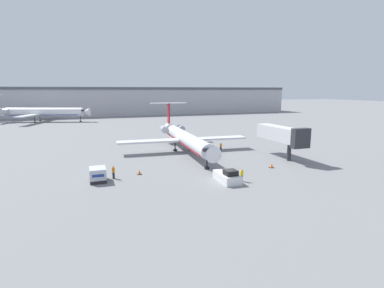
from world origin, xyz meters
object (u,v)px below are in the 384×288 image
(airplane_main, at_px, (184,137))
(pushback_tug, at_px, (227,177))
(worker_by_wing, at_px, (221,147))
(worker_near_tug, at_px, (242,175))
(worker_on_apron, at_px, (113,172))
(luggage_cart, at_px, (98,175))
(jet_bridge, at_px, (282,134))
(airplane_parked_far_left, at_px, (40,112))
(traffic_cone_left, at_px, (139,172))
(traffic_cone_right, at_px, (272,166))

(airplane_main, bearing_deg, pushback_tug, -91.96)
(worker_by_wing, bearing_deg, pushback_tug, -112.54)
(worker_near_tug, distance_m, worker_on_apron, 18.22)
(luggage_cart, relative_size, jet_bridge, 0.24)
(airplane_main, height_order, luggage_cart, airplane_main)
(luggage_cart, bearing_deg, worker_on_apron, 17.52)
(worker_near_tug, relative_size, airplane_parked_far_left, 0.05)
(worker_by_wing, relative_size, traffic_cone_left, 2.20)
(pushback_tug, relative_size, traffic_cone_right, 6.67)
(worker_near_tug, relative_size, worker_on_apron, 0.96)
(worker_by_wing, bearing_deg, airplane_main, 165.34)
(worker_near_tug, bearing_deg, traffic_cone_right, 30.91)
(pushback_tug, bearing_deg, worker_on_apron, 155.31)
(airplane_parked_far_left, bearing_deg, pushback_tug, -69.84)
(airplane_main, distance_m, pushback_tug, 21.84)
(worker_by_wing, relative_size, airplane_parked_far_left, 0.04)
(worker_on_apron, distance_m, traffic_cone_left, 4.00)
(airplane_main, relative_size, airplane_parked_far_left, 0.90)
(pushback_tug, bearing_deg, worker_near_tug, -16.58)
(traffic_cone_left, bearing_deg, worker_by_wing, 32.45)
(airplane_main, xyz_separation_m, airplane_parked_far_left, (-35.98, 74.27, 0.92))
(worker_by_wing, height_order, traffic_cone_right, worker_by_wing)
(airplane_main, xyz_separation_m, luggage_cart, (-17.65, -15.61, -2.05))
(airplane_main, height_order, airplane_parked_far_left, airplane_parked_far_left)
(luggage_cart, distance_m, worker_on_apron, 2.27)
(luggage_cart, bearing_deg, worker_near_tug, -19.49)
(airplane_parked_far_left, bearing_deg, traffic_cone_left, -74.58)
(airplane_main, distance_m, worker_on_apron, 21.60)
(luggage_cart, relative_size, airplane_parked_far_left, 0.08)
(worker_near_tug, xyz_separation_m, traffic_cone_right, (8.28, 4.96, -0.61))
(pushback_tug, distance_m, worker_near_tug, 2.03)
(luggage_cart, bearing_deg, traffic_cone_right, -3.60)
(worker_on_apron, height_order, jet_bridge, jet_bridge)
(luggage_cart, height_order, worker_by_wing, luggage_cart)
(airplane_main, bearing_deg, worker_near_tug, -86.94)
(airplane_main, xyz_separation_m, worker_by_wing, (7.45, -1.95, -2.16))
(pushback_tug, height_order, traffic_cone_right, pushback_tug)
(luggage_cart, xyz_separation_m, airplane_parked_far_left, (-18.34, 89.88, 2.97))
(pushback_tug, bearing_deg, worker_by_wing, 67.46)
(worker_near_tug, bearing_deg, airplane_parked_far_left, 111.06)
(worker_near_tug, distance_m, jet_bridge, 17.96)
(worker_by_wing, relative_size, traffic_cone_right, 2.33)
(luggage_cart, xyz_separation_m, traffic_cone_left, (6.02, 1.53, -0.61))
(worker_near_tug, relative_size, traffic_cone_left, 2.38)
(jet_bridge, bearing_deg, traffic_cone_left, -174.91)
(luggage_cart, height_order, traffic_cone_right, luggage_cart)
(airplane_main, relative_size, worker_near_tug, 19.09)
(worker_near_tug, bearing_deg, airplane_main, 93.06)
(pushback_tug, relative_size, luggage_cart, 1.62)
(airplane_main, height_order, traffic_cone_right, airplane_main)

